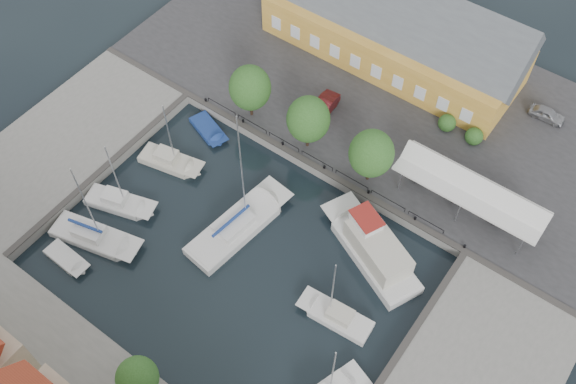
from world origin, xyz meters
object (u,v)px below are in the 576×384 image
(warehouse, at_px, (391,27))
(launch_nw, at_px, (209,130))
(car_red, at_px, (323,108))
(west_boat_c, at_px, (120,203))
(tent_canopy, at_px, (471,191))
(east_boat_b, at_px, (337,317))
(west_boat_d, at_px, (95,237))
(center_sailboat, at_px, (238,227))
(launch_sw, at_px, (67,260))
(car_silver, at_px, (547,114))
(west_boat_b, at_px, (170,162))
(trawler, at_px, (373,250))

(warehouse, distance_m, launch_nw, 22.50)
(car_red, bearing_deg, west_boat_c, -120.84)
(tent_canopy, distance_m, east_boat_b, 16.57)
(west_boat_d, bearing_deg, center_sailboat, 40.93)
(launch_sw, bearing_deg, car_silver, 55.25)
(west_boat_b, relative_size, west_boat_d, 0.80)
(trawler, bearing_deg, car_silver, 75.57)
(tent_canopy, distance_m, center_sailboat, 21.29)
(tent_canopy, distance_m, west_boat_b, 28.81)
(trawler, distance_m, launch_nw, 21.56)
(car_silver, height_order, center_sailboat, center_sailboat)
(center_sailboat, relative_size, west_boat_c, 1.58)
(car_red, bearing_deg, center_sailboat, -91.15)
(car_red, distance_m, west_boat_d, 25.73)
(car_silver, xyz_separation_m, west_boat_b, (-27.75, -26.59, -1.37))
(east_boat_b, bearing_deg, car_red, 127.47)
(car_red, height_order, launch_sw, car_red)
(west_boat_d, bearing_deg, east_boat_b, 16.30)
(car_silver, bearing_deg, car_red, 121.07)
(west_boat_d, bearing_deg, west_boat_c, 101.80)
(launch_nw, bearing_deg, east_boat_b, -23.36)
(trawler, height_order, launch_nw, trawler)
(west_boat_c, bearing_deg, trawler, 23.01)
(center_sailboat, bearing_deg, west_boat_c, -157.15)
(car_silver, bearing_deg, west_boat_b, 130.43)
(car_silver, distance_m, west_boat_d, 46.19)
(west_boat_b, relative_size, launch_nw, 1.76)
(center_sailboat, relative_size, launch_nw, 2.88)
(car_silver, height_order, launch_nw, car_silver)
(tent_canopy, relative_size, east_boat_b, 1.51)
(west_boat_b, relative_size, west_boat_c, 0.97)
(car_red, bearing_deg, tent_canopy, -12.22)
(car_silver, xyz_separation_m, trawler, (-6.09, -23.69, -0.62))
(warehouse, xyz_separation_m, west_boat_d, (-9.17, -36.14, -4.16))
(east_boat_b, height_order, west_boat_b, east_boat_b)
(warehouse, bearing_deg, car_silver, 3.12)
(center_sailboat, distance_m, west_boat_c, 11.61)
(launch_sw, bearing_deg, car_red, 71.72)
(car_red, relative_size, trawler, 0.40)
(west_boat_c, bearing_deg, warehouse, 72.68)
(car_silver, relative_size, car_red, 0.78)
(tent_canopy, xyz_separation_m, west_boat_c, (-26.61, -18.25, -3.42))
(warehouse, height_order, launch_nw, warehouse)
(west_boat_d, distance_m, launch_nw, 16.07)
(car_red, height_order, trawler, trawler)
(launch_nw, bearing_deg, west_boat_b, -92.88)
(warehouse, height_order, car_silver, warehouse)
(warehouse, bearing_deg, west_boat_c, -107.32)
(trawler, distance_m, west_boat_b, 21.86)
(center_sailboat, height_order, launch_sw, center_sailboat)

